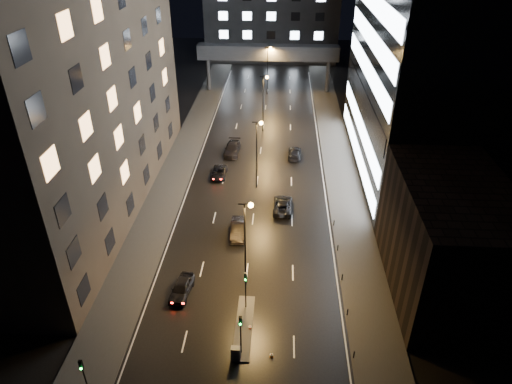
% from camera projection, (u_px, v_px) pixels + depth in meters
% --- Properties ---
extents(ground, '(160.00, 160.00, 0.00)m').
position_uv_depth(ground, '(261.00, 151.00, 75.55)').
color(ground, black).
rests_on(ground, ground).
extents(sidewalk_left, '(5.00, 110.00, 0.15)m').
position_uv_depth(sidewalk_left, '(180.00, 162.00, 71.87)').
color(sidewalk_left, '#383533').
rests_on(sidewalk_left, ground).
extents(sidewalk_right, '(5.00, 110.00, 0.15)m').
position_uv_depth(sidewalk_right, '(340.00, 166.00, 70.62)').
color(sidewalk_right, '#383533').
rests_on(sidewalk_right, ground).
extents(building_left, '(15.00, 48.00, 40.00)m').
position_uv_depth(building_left, '(61.00, 50.00, 52.65)').
color(building_left, '#2D2319').
rests_on(building_left, ground).
extents(building_right_low, '(10.00, 18.00, 12.00)m').
position_uv_depth(building_right_low, '(448.00, 239.00, 44.98)').
color(building_right_low, black).
rests_on(building_right_low, ground).
extents(building_right_glass, '(20.00, 36.00, 45.00)m').
position_uv_depth(building_right_glass, '(452.00, 13.00, 59.20)').
color(building_right_glass, black).
rests_on(building_right_glass, ground).
extents(building_far, '(34.00, 14.00, 25.00)m').
position_uv_depth(building_far, '(272.00, 9.00, 118.55)').
color(building_far, '#333335').
rests_on(building_far, ground).
extents(skybridge, '(30.00, 3.00, 10.00)m').
position_uv_depth(skybridge, '(268.00, 53.00, 96.82)').
color(skybridge, '#333335').
rests_on(skybridge, ground).
extents(median_island, '(1.60, 8.00, 0.15)m').
position_uv_depth(median_island, '(244.00, 327.00, 43.07)').
color(median_island, '#383533').
rests_on(median_island, ground).
extents(traffic_signal_near, '(0.28, 0.34, 4.40)m').
position_uv_depth(traffic_signal_near, '(246.00, 285.00, 43.63)').
color(traffic_signal_near, black).
rests_on(traffic_signal_near, median_island).
extents(traffic_signal_far, '(0.28, 0.34, 4.40)m').
position_uv_depth(traffic_signal_far, '(241.00, 329.00, 38.94)').
color(traffic_signal_far, black).
rests_on(traffic_signal_far, median_island).
extents(traffic_signal_corner, '(0.28, 0.34, 4.40)m').
position_uv_depth(traffic_signal_corner, '(84.00, 373.00, 35.34)').
color(traffic_signal_corner, black).
rests_on(traffic_signal_corner, ground).
extents(bollard_row, '(0.12, 25.12, 0.90)m').
position_uv_depth(bollard_row, '(345.00, 294.00, 46.22)').
color(bollard_row, black).
rests_on(bollard_row, ground).
extents(streetlight_near, '(1.45, 0.50, 10.15)m').
position_uv_depth(streetlight_near, '(247.00, 234.00, 44.86)').
color(streetlight_near, black).
rests_on(streetlight_near, ground).
extents(streetlight_mid_a, '(1.45, 0.50, 10.15)m').
position_uv_depth(streetlight_mid_a, '(258.00, 146.00, 61.93)').
color(streetlight_mid_a, black).
rests_on(streetlight_mid_a, ground).
extents(streetlight_mid_b, '(1.45, 0.50, 10.15)m').
position_uv_depth(streetlight_mid_b, '(264.00, 96.00, 78.99)').
color(streetlight_mid_b, black).
rests_on(streetlight_mid_b, ground).
extents(streetlight_far, '(1.45, 0.50, 10.15)m').
position_uv_depth(streetlight_far, '(268.00, 64.00, 96.06)').
color(streetlight_far, black).
rests_on(streetlight_far, ground).
extents(car_away_a, '(2.30, 4.64, 1.52)m').
position_uv_depth(car_away_a, '(182.00, 288.00, 46.56)').
color(car_away_a, black).
rests_on(car_away_a, ground).
extents(car_away_b, '(1.91, 5.00, 1.63)m').
position_uv_depth(car_away_b, '(238.00, 229.00, 55.23)').
color(car_away_b, black).
rests_on(car_away_b, ground).
extents(car_away_c, '(2.17, 4.61, 1.27)m').
position_uv_depth(car_away_c, '(219.00, 173.00, 67.72)').
color(car_away_c, black).
rests_on(car_away_c, ground).
extents(car_away_d, '(2.53, 5.76, 1.65)m').
position_uv_depth(car_away_d, '(232.00, 149.00, 74.23)').
color(car_away_d, black).
rests_on(car_away_d, ground).
extents(car_toward_a, '(2.56, 5.34, 1.47)m').
position_uv_depth(car_toward_a, '(283.00, 205.00, 59.98)').
color(car_toward_a, black).
rests_on(car_toward_a, ground).
extents(car_toward_b, '(2.21, 5.00, 1.43)m').
position_uv_depth(car_toward_b, '(295.00, 153.00, 73.17)').
color(car_toward_b, black).
rests_on(car_toward_b, ground).
extents(utility_cabinet, '(0.84, 0.56, 1.38)m').
position_uv_depth(utility_cabinet, '(236.00, 353.00, 39.54)').
color(utility_cabinet, '#555558').
rests_on(utility_cabinet, median_island).
extents(cone_a, '(0.42, 0.42, 0.57)m').
position_uv_depth(cone_a, '(250.00, 327.00, 42.75)').
color(cone_a, '#FF3F0D').
rests_on(cone_a, ground).
extents(cone_b, '(0.43, 0.43, 0.46)m').
position_uv_depth(cone_b, '(271.00, 355.00, 40.10)').
color(cone_b, orange).
rests_on(cone_b, ground).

